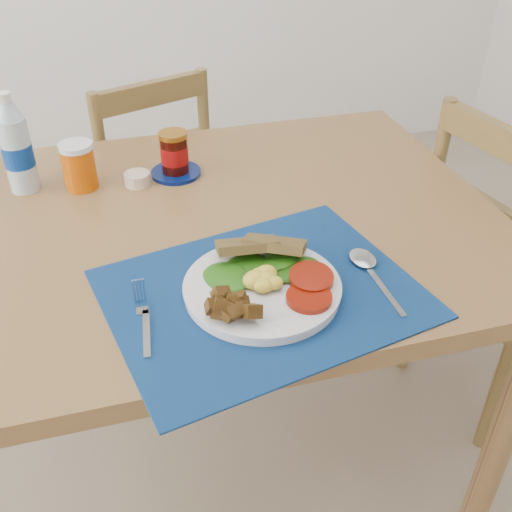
{
  "coord_description": "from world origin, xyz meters",
  "views": [
    {
      "loc": [
        -0.09,
        -0.84,
        1.4
      ],
      "look_at": [
        0.14,
        -0.03,
        0.8
      ],
      "focal_mm": 42.0,
      "sensor_mm": 36.0,
      "label": 1
    }
  ],
  "objects_px": {
    "chair_end": "(504,241)",
    "breakfast_plate": "(260,286)",
    "chair_far": "(145,173)",
    "juice_glass": "(79,167)",
    "water_bottle": "(17,149)",
    "jam_on_saucer": "(175,156)"
  },
  "relations": [
    {
      "from": "chair_far",
      "to": "chair_end",
      "type": "relative_size",
      "value": 0.96
    },
    {
      "from": "water_bottle",
      "to": "juice_glass",
      "type": "distance_m",
      "value": 0.13
    },
    {
      "from": "chair_end",
      "to": "breakfast_plate",
      "type": "xyz_separation_m",
      "value": [
        -0.73,
        -0.28,
        0.22
      ]
    },
    {
      "from": "chair_end",
      "to": "juice_glass",
      "type": "relative_size",
      "value": 10.78
    },
    {
      "from": "chair_end",
      "to": "breakfast_plate",
      "type": "distance_m",
      "value": 0.81
    },
    {
      "from": "breakfast_plate",
      "to": "juice_glass",
      "type": "distance_m",
      "value": 0.56
    },
    {
      "from": "water_bottle",
      "to": "jam_on_saucer",
      "type": "xyz_separation_m",
      "value": [
        0.33,
        -0.02,
        -0.05
      ]
    },
    {
      "from": "chair_end",
      "to": "jam_on_saucer",
      "type": "xyz_separation_m",
      "value": [
        -0.79,
        0.2,
        0.24
      ]
    },
    {
      "from": "water_bottle",
      "to": "breakfast_plate",
      "type": "bearing_deg",
      "value": -51.56
    },
    {
      "from": "chair_far",
      "to": "water_bottle",
      "type": "height_order",
      "value": "chair_far"
    },
    {
      "from": "breakfast_plate",
      "to": "chair_end",
      "type": "bearing_deg",
      "value": 34.77
    },
    {
      "from": "water_bottle",
      "to": "jam_on_saucer",
      "type": "height_order",
      "value": "water_bottle"
    },
    {
      "from": "chair_far",
      "to": "breakfast_plate",
      "type": "height_order",
      "value": "chair_far"
    },
    {
      "from": "chair_far",
      "to": "water_bottle",
      "type": "relative_size",
      "value": 4.69
    },
    {
      "from": "water_bottle",
      "to": "juice_glass",
      "type": "xyz_separation_m",
      "value": [
        0.12,
        -0.03,
        -0.05
      ]
    },
    {
      "from": "juice_glass",
      "to": "water_bottle",
      "type": "bearing_deg",
      "value": 167.86
    },
    {
      "from": "breakfast_plate",
      "to": "jam_on_saucer",
      "type": "relative_size",
      "value": 2.31
    },
    {
      "from": "chair_end",
      "to": "jam_on_saucer",
      "type": "height_order",
      "value": "chair_end"
    },
    {
      "from": "chair_end",
      "to": "jam_on_saucer",
      "type": "relative_size",
      "value": 9.3
    },
    {
      "from": "juice_glass",
      "to": "chair_end",
      "type": "bearing_deg",
      "value": -11.16
    },
    {
      "from": "water_bottle",
      "to": "chair_far",
      "type": "bearing_deg",
      "value": 55.53
    },
    {
      "from": "chair_far",
      "to": "juice_glass",
      "type": "distance_m",
      "value": 0.55
    }
  ]
}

